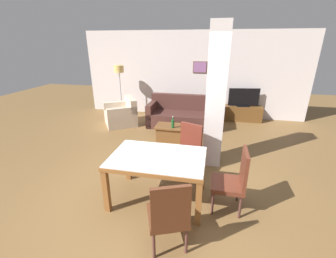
{
  "coord_description": "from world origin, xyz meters",
  "views": [
    {
      "loc": [
        0.76,
        -2.87,
        2.34
      ],
      "look_at": [
        0.0,
        0.75,
        0.9
      ],
      "focal_mm": 24.0,
      "sensor_mm": 36.0,
      "label": 1
    }
  ],
  "objects_px": {
    "dining_chair_head_right": "(234,179)",
    "dining_chair_far_right": "(188,149)",
    "bottle": "(173,123)",
    "floor_lamp": "(119,74)",
    "tv_screen": "(244,98)",
    "armchair": "(122,115)",
    "dining_chair_near_right": "(169,214)",
    "coffee_table": "(172,133)",
    "sofa": "(182,116)",
    "tv_stand": "(242,113)",
    "dining_table": "(158,166)"
  },
  "relations": [
    {
      "from": "armchair",
      "to": "dining_chair_head_right",
      "type": "bearing_deg",
      "value": -169.42
    },
    {
      "from": "dining_table",
      "to": "floor_lamp",
      "type": "bearing_deg",
      "value": 119.74
    },
    {
      "from": "dining_chair_near_right",
      "to": "bottle",
      "type": "bearing_deg",
      "value": 78.12
    },
    {
      "from": "armchair",
      "to": "tv_screen",
      "type": "distance_m",
      "value": 3.79
    },
    {
      "from": "floor_lamp",
      "to": "bottle",
      "type": "bearing_deg",
      "value": -40.77
    },
    {
      "from": "tv_stand",
      "to": "dining_table",
      "type": "bearing_deg",
      "value": -111.13
    },
    {
      "from": "dining_chair_head_right",
      "to": "armchair",
      "type": "bearing_deg",
      "value": 44.0
    },
    {
      "from": "coffee_table",
      "to": "dining_chair_near_right",
      "type": "bearing_deg",
      "value": -79.62
    },
    {
      "from": "bottle",
      "to": "tv_screen",
      "type": "xyz_separation_m",
      "value": [
        1.84,
        2.12,
        0.24
      ]
    },
    {
      "from": "armchair",
      "to": "dining_chair_far_right",
      "type": "bearing_deg",
      "value": -168.94
    },
    {
      "from": "sofa",
      "to": "armchair",
      "type": "relative_size",
      "value": 1.6
    },
    {
      "from": "tv_stand",
      "to": "dining_chair_near_right",
      "type": "bearing_deg",
      "value": -104.19
    },
    {
      "from": "tv_stand",
      "to": "sofa",
      "type": "bearing_deg",
      "value": -153.93
    },
    {
      "from": "dining_chair_near_right",
      "to": "tv_screen",
      "type": "height_order",
      "value": "tv_screen"
    },
    {
      "from": "sofa",
      "to": "tv_stand",
      "type": "height_order",
      "value": "sofa"
    },
    {
      "from": "armchair",
      "to": "floor_lamp",
      "type": "distance_m",
      "value": 1.41
    },
    {
      "from": "dining_chair_far_right",
      "to": "sofa",
      "type": "xyz_separation_m",
      "value": [
        -0.49,
        2.57,
        -0.21
      ]
    },
    {
      "from": "bottle",
      "to": "tv_stand",
      "type": "height_order",
      "value": "bottle"
    },
    {
      "from": "sofa",
      "to": "bottle",
      "type": "height_order",
      "value": "sofa"
    },
    {
      "from": "dining_chair_head_right",
      "to": "tv_stand",
      "type": "bearing_deg",
      "value": -7.12
    },
    {
      "from": "dining_chair_head_right",
      "to": "tv_screen",
      "type": "xyz_separation_m",
      "value": [
        0.54,
        4.29,
        0.23
      ]
    },
    {
      "from": "dining_chair_head_right",
      "to": "tv_screen",
      "type": "height_order",
      "value": "tv_screen"
    },
    {
      "from": "dining_chair_head_right",
      "to": "sofa",
      "type": "height_order",
      "value": "dining_chair_head_right"
    },
    {
      "from": "dining_chair_near_right",
      "to": "dining_table",
      "type": "bearing_deg",
      "value": 90.0
    },
    {
      "from": "coffee_table",
      "to": "bottle",
      "type": "distance_m",
      "value": 0.34
    },
    {
      "from": "bottle",
      "to": "tv_screen",
      "type": "relative_size",
      "value": 0.31
    },
    {
      "from": "coffee_table",
      "to": "tv_stand",
      "type": "height_order",
      "value": "tv_stand"
    },
    {
      "from": "dining_table",
      "to": "coffee_table",
      "type": "bearing_deg",
      "value": 95.8
    },
    {
      "from": "dining_chair_head_right",
      "to": "dining_chair_far_right",
      "type": "bearing_deg",
      "value": 42.62
    },
    {
      "from": "dining_chair_head_right",
      "to": "tv_stand",
      "type": "distance_m",
      "value": 4.33
    },
    {
      "from": "bottle",
      "to": "floor_lamp",
      "type": "bearing_deg",
      "value": 139.23
    },
    {
      "from": "bottle",
      "to": "floor_lamp",
      "type": "distance_m",
      "value": 2.91
    },
    {
      "from": "armchair",
      "to": "tv_screen",
      "type": "bearing_deg",
      "value": -106.14
    },
    {
      "from": "dining_chair_far_right",
      "to": "coffee_table",
      "type": "distance_m",
      "value": 1.62
    },
    {
      "from": "dining_chair_far_right",
      "to": "coffee_table",
      "type": "xyz_separation_m",
      "value": [
        -0.59,
        1.48,
        -0.31
      ]
    },
    {
      "from": "dining_chair_far_right",
      "to": "tv_screen",
      "type": "height_order",
      "value": "tv_screen"
    },
    {
      "from": "dining_chair_head_right",
      "to": "floor_lamp",
      "type": "height_order",
      "value": "floor_lamp"
    },
    {
      "from": "sofa",
      "to": "armchair",
      "type": "bearing_deg",
      "value": 7.58
    },
    {
      "from": "dining_table",
      "to": "bottle",
      "type": "bearing_deg",
      "value": 94.68
    },
    {
      "from": "sofa",
      "to": "tv_screen",
      "type": "bearing_deg",
      "value": -153.93
    },
    {
      "from": "dining_table",
      "to": "tv_screen",
      "type": "relative_size",
      "value": 1.53
    },
    {
      "from": "sofa",
      "to": "dining_table",
      "type": "bearing_deg",
      "value": 92.32
    },
    {
      "from": "tv_screen",
      "to": "floor_lamp",
      "type": "bearing_deg",
      "value": -5.0
    },
    {
      "from": "dining_chair_near_right",
      "to": "tv_screen",
      "type": "bearing_deg",
      "value": 54.12
    },
    {
      "from": "coffee_table",
      "to": "armchair",
      "type": "bearing_deg",
      "value": 153.36
    },
    {
      "from": "dining_chair_far_right",
      "to": "dining_table",
      "type": "bearing_deg",
      "value": 90.0
    },
    {
      "from": "dining_chair_near_right",
      "to": "armchair",
      "type": "relative_size",
      "value": 0.79
    },
    {
      "from": "dining_chair_near_right",
      "to": "tv_stand",
      "type": "height_order",
      "value": "dining_chair_near_right"
    },
    {
      "from": "dining_table",
      "to": "tv_stand",
      "type": "height_order",
      "value": "dining_table"
    },
    {
      "from": "sofa",
      "to": "bottle",
      "type": "distance_m",
      "value": 1.25
    }
  ]
}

